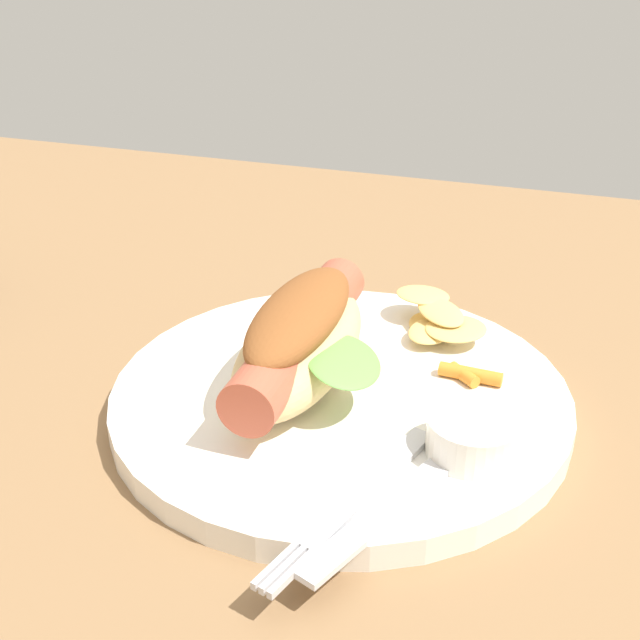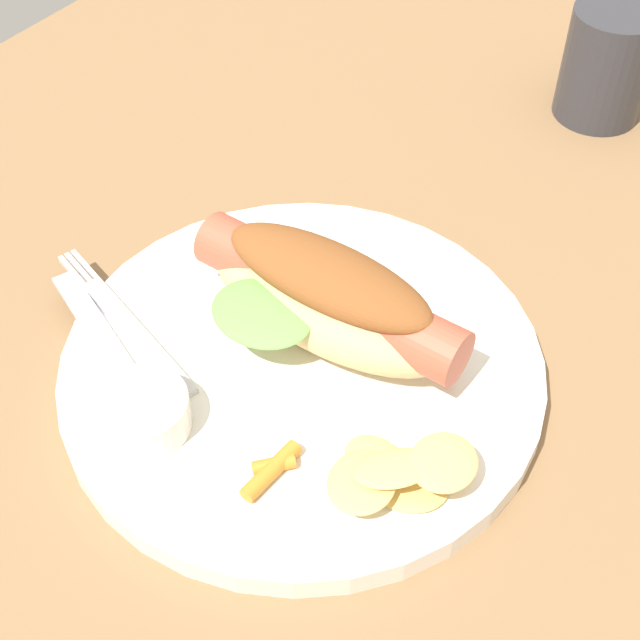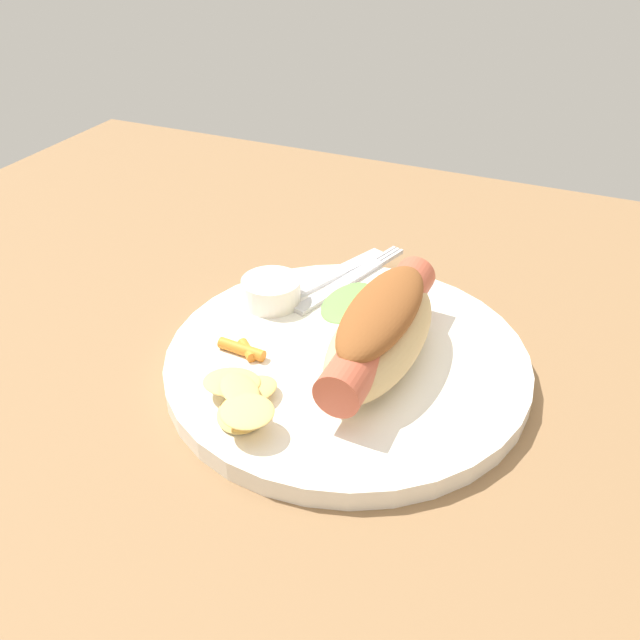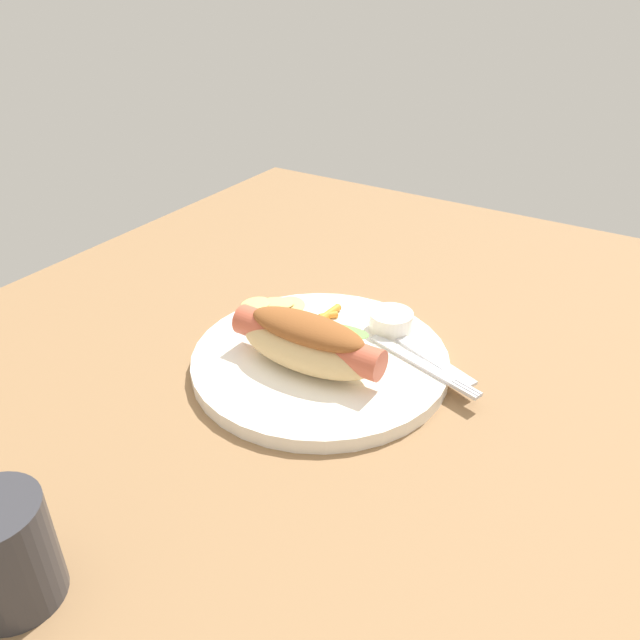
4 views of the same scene
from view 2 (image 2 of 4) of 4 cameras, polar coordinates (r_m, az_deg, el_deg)
The scene contains 9 objects.
ground_plane at distance 55.75cm, azimuth 2.18°, elevation -2.80°, with size 120.00×90.00×1.80cm, color olive.
plate at distance 53.34cm, azimuth -1.12°, elevation -2.99°, with size 27.96×27.96×1.60cm, color white.
hot_dog at distance 51.95cm, azimuth 0.42°, elevation 1.46°, with size 9.24×17.16×5.93cm.
sauce_ramekin at distance 49.79cm, azimuth -10.98°, elevation -5.70°, with size 5.05×5.05×2.21cm, color white.
fork at distance 55.49cm, azimuth -11.96°, elevation -0.23°, with size 5.40×14.23×0.40cm.
knife at distance 54.27cm, azimuth -12.93°, elevation -1.88°, with size 14.66×1.40×0.36cm, color silver.
chips_pile at distance 46.88cm, azimuth 4.81°, elevation -9.46°, with size 7.44×7.22×2.21cm.
carrot_garnish at distance 47.70cm, azimuth -3.01°, elevation -9.26°, with size 3.97×2.08×0.90cm.
drinking_cup at distance 75.02cm, azimuth 17.45°, elevation 14.98°, with size 6.68×6.68×8.63cm, color #333338.
Camera 2 is at (-30.74, -18.79, 41.65)cm, focal length 51.32 mm.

